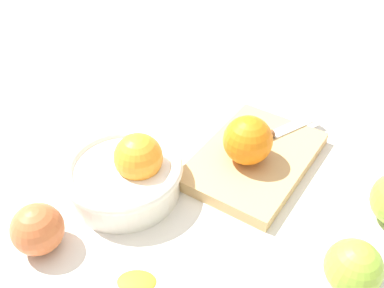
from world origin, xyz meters
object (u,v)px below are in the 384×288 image
object	(u,v)px
apple_front_center	(353,267)
apple_back_left	(38,229)
bowl	(126,173)
orange_on_board	(248,140)
knife	(277,132)
cutting_board	(254,159)

from	to	relation	value
apple_front_center	apple_back_left	bearing A→B (deg)	128.22
bowl	apple_back_left	size ratio (longest dim) A/B	2.57
orange_on_board	apple_front_center	size ratio (longest dim) A/B	1.10
orange_on_board	knife	distance (m)	0.10
cutting_board	knife	size ratio (longest dim) A/B	1.58
knife	bowl	bearing A→B (deg)	161.85
orange_on_board	cutting_board	bearing A→B (deg)	-6.71
bowl	orange_on_board	world-z (taller)	bowl
apple_front_center	cutting_board	bearing A→B (deg)	69.29
bowl	orange_on_board	distance (m)	0.20
cutting_board	apple_front_center	distance (m)	0.25
apple_front_center	apple_back_left	world-z (taller)	same
cutting_board	apple_back_left	world-z (taller)	apple_back_left
knife	apple_front_center	xyz separation A→B (m)	(-0.16, -0.24, 0.01)
cutting_board	apple_back_left	xyz separation A→B (m)	(-0.35, 0.09, 0.03)
orange_on_board	knife	bearing A→B (deg)	3.99
apple_front_center	knife	bearing A→B (deg)	56.90
bowl	orange_on_board	size ratio (longest dim) A/B	2.32
apple_back_left	apple_front_center	bearing A→B (deg)	-51.78
apple_front_center	apple_back_left	size ratio (longest dim) A/B	1.01
knife	cutting_board	bearing A→B (deg)	-173.01
knife	apple_front_center	bearing A→B (deg)	-123.10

